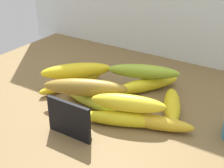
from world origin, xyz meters
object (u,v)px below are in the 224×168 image
(banana_2, at_px, (172,106))
(banana_7, at_px, (128,103))
(chalkboard_sign, at_px, (69,121))
(banana_5, at_px, (91,100))
(banana_6, at_px, (76,71))
(banana_4, at_px, (125,119))
(banana_0, at_px, (72,83))
(banana_9, at_px, (85,87))
(banana_3, at_px, (152,122))
(banana_8, at_px, (143,71))
(banana_1, at_px, (145,84))

(banana_2, relative_size, banana_7, 0.95)
(chalkboard_sign, xyz_separation_m, banana_7, (0.08, 0.11, 0.02))
(banana_5, height_order, banana_6, banana_6)
(banana_4, xyz_separation_m, banana_7, (0.00, 0.01, 0.04))
(banana_6, bearing_deg, banana_2, 4.50)
(banana_0, height_order, banana_6, banana_6)
(banana_4, distance_m, banana_9, 0.13)
(banana_9, bearing_deg, banana_4, -9.09)
(banana_3, bearing_deg, banana_8, 124.31)
(banana_0, relative_size, banana_2, 1.23)
(banana_0, distance_m, banana_2, 0.29)
(banana_7, bearing_deg, banana_6, 159.83)
(banana_2, distance_m, banana_7, 0.12)
(banana_6, bearing_deg, banana_1, 29.26)
(banana_0, height_order, banana_7, banana_7)
(banana_2, relative_size, banana_9, 0.78)
(chalkboard_sign, distance_m, banana_3, 0.18)
(banana_8, bearing_deg, chalkboard_sign, -96.76)
(banana_3, height_order, banana_6, banana_6)
(banana_8, bearing_deg, banana_0, -150.84)
(banana_2, height_order, banana_8, banana_8)
(banana_5, distance_m, banana_7, 0.12)
(banana_1, xyz_separation_m, banana_9, (-0.08, -0.16, 0.04))
(banana_7, bearing_deg, banana_2, 55.73)
(chalkboard_sign, relative_size, banana_9, 0.53)
(banana_0, xyz_separation_m, banana_9, (0.09, -0.06, 0.04))
(banana_2, xyz_separation_m, banana_5, (-0.18, -0.08, -0.00))
(banana_5, relative_size, banana_9, 0.79)
(banana_4, bearing_deg, banana_2, 57.91)
(banana_3, height_order, banana_9, banana_9)
(banana_7, bearing_deg, banana_4, -98.16)
(banana_2, bearing_deg, banana_9, -155.33)
(banana_4, distance_m, banana_6, 0.23)
(banana_2, bearing_deg, banana_4, -122.09)
(banana_4, relative_size, banana_9, 0.97)
(banana_1, bearing_deg, banana_6, -150.74)
(banana_7, bearing_deg, banana_9, 175.93)
(banana_0, height_order, banana_8, banana_8)
(banana_7, relative_size, banana_8, 0.88)
(banana_0, relative_size, banana_3, 1.08)
(chalkboard_sign, relative_size, banana_0, 0.55)
(banana_8, xyz_separation_m, banana_9, (-0.08, -0.16, -0.00))
(banana_2, xyz_separation_m, banana_3, (-0.01, -0.08, -0.00))
(banana_0, distance_m, banana_5, 0.12)
(banana_6, height_order, banana_9, banana_9)
(banana_1, bearing_deg, banana_5, -116.51)
(banana_7, height_order, banana_9, banana_9)
(banana_1, bearing_deg, banana_4, -77.20)
(banana_4, height_order, banana_9, banana_9)
(banana_5, distance_m, banana_6, 0.11)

